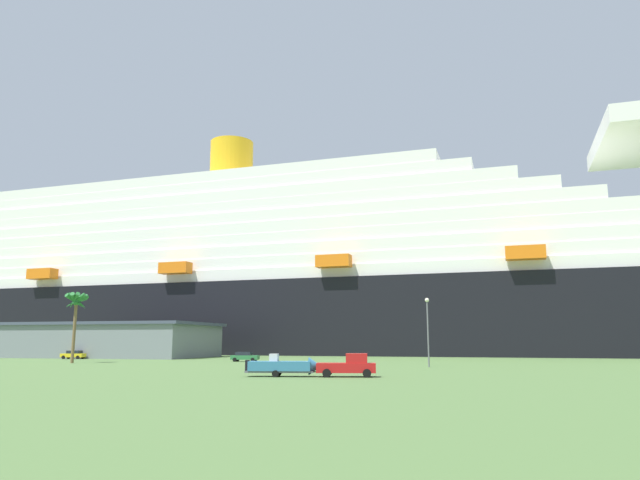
{
  "coord_description": "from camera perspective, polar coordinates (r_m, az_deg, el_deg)",
  "views": [
    {
      "loc": [
        24.33,
        -76.11,
        3.35
      ],
      "look_at": [
        -7.07,
        42.37,
        24.7
      ],
      "focal_mm": 32.66,
      "sensor_mm": 36.0,
      "label": 1
    }
  ],
  "objects": [
    {
      "name": "small_boat_on_trailer",
      "position": [
        57.12,
        -3.26,
        -12.27
      ],
      "size": [
        8.26,
        3.05,
        2.15
      ],
      "color": "#595960",
      "rests_on": "ground_plane"
    },
    {
      "name": "street_lamp",
      "position": [
        79.2,
        10.51,
        -7.96
      ],
      "size": [
        0.56,
        0.56,
        9.04
      ],
      "color": "slate",
      "rests_on": "ground_plane"
    },
    {
      "name": "ground_plane",
      "position": [
        108.92,
        1.97,
        -11.64
      ],
      "size": [
        600.0,
        600.0,
        0.0
      ],
      "primitive_type": "plane",
      "color": "#4C6B38"
    },
    {
      "name": "palm_tree",
      "position": [
        99.88,
        -22.79,
        -5.87
      ],
      "size": [
        3.58,
        3.7,
        10.98
      ],
      "color": "brown",
      "rests_on": "ground_plane"
    },
    {
      "name": "parked_car_green_wagon",
      "position": [
        99.35,
        -7.39,
        -11.25
      ],
      "size": [
        4.78,
        2.46,
        1.58
      ],
      "color": "#2D723F",
      "rests_on": "ground_plane"
    },
    {
      "name": "pickup_truck",
      "position": [
        56.65,
        2.84,
        -12.21
      ],
      "size": [
        5.87,
        3.07,
        2.2
      ],
      "color": "red",
      "rests_on": "ground_plane"
    },
    {
      "name": "parked_car_yellow_taxi",
      "position": [
        122.67,
        -23.0,
        -10.29
      ],
      "size": [
        4.6,
        2.52,
        1.58
      ],
      "color": "yellow",
      "rests_on": "ground_plane"
    },
    {
      "name": "terminal_building",
      "position": [
        133.19,
        -19.86,
        -9.2
      ],
      "size": [
        43.26,
        23.14,
        7.15
      ],
      "color": "slate",
      "rests_on": "ground_plane"
    },
    {
      "name": "cruise_ship",
      "position": [
        151.4,
        2.18,
        -3.92
      ],
      "size": [
        283.3,
        48.74,
        65.29
      ],
      "color": "black",
      "rests_on": "ground_plane"
    }
  ]
}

